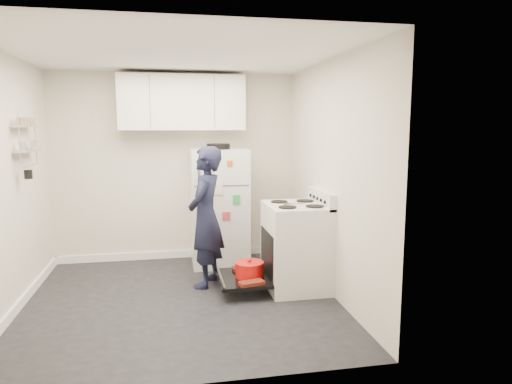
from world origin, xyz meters
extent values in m
cube|color=black|center=(0.00, 0.00, 0.00)|extent=(3.20, 3.20, 0.01)
cube|color=white|center=(0.00, 0.00, 2.50)|extent=(3.20, 3.20, 0.01)
cube|color=beige|center=(0.00, 1.60, 1.25)|extent=(3.20, 0.01, 2.50)
cube|color=beige|center=(0.00, -1.60, 1.25)|extent=(3.20, 0.01, 2.50)
cube|color=beige|center=(-1.60, 0.00, 1.25)|extent=(0.01, 3.20, 2.50)
cube|color=beige|center=(1.60, 0.00, 1.25)|extent=(0.01, 3.20, 2.50)
cube|color=white|center=(-1.59, 0.00, 0.05)|extent=(0.03, 3.20, 0.10)
cube|color=white|center=(0.00, 1.59, 0.05)|extent=(3.20, 0.03, 0.10)
cube|color=silver|center=(1.28, 0.15, 0.46)|extent=(0.65, 0.76, 0.92)
cube|color=black|center=(1.21, 0.15, 0.40)|extent=(0.53, 0.60, 0.52)
cube|color=orange|center=(1.48, 0.15, 0.40)|extent=(0.02, 0.56, 0.46)
cylinder|color=black|center=(1.26, 0.15, 0.22)|extent=(0.34, 0.34, 0.02)
cube|color=silver|center=(1.56, 0.15, 1.01)|extent=(0.08, 0.76, 0.18)
cube|color=silver|center=(1.28, 0.15, 0.94)|extent=(0.65, 0.76, 0.03)
cube|color=#B2B2B7|center=(1.23, 0.10, 0.97)|extent=(0.22, 0.03, 0.01)
cube|color=black|center=(0.68, 0.15, 0.14)|extent=(0.55, 0.70, 0.03)
cylinder|color=#B2B2B7|center=(0.43, 0.15, 0.18)|extent=(0.02, 0.66, 0.02)
cylinder|color=red|center=(0.75, 0.15, 0.23)|extent=(0.31, 0.31, 0.14)
cylinder|color=red|center=(0.75, 0.15, 0.32)|extent=(0.32, 0.32, 0.02)
sphere|color=red|center=(0.75, 0.15, 0.35)|extent=(0.04, 0.04, 0.04)
cube|color=#9D2711|center=(0.73, -0.11, 0.18)|extent=(0.28, 0.19, 0.04)
cube|color=#9D2711|center=(0.73, 0.38, 0.18)|extent=(0.26, 0.14, 0.04)
cube|color=silver|center=(0.54, 1.25, 0.75)|extent=(0.72, 0.70, 1.51)
cube|color=#4C4C4C|center=(0.54, 0.90, 1.08)|extent=(0.68, 0.01, 0.01)
cube|color=#B2B2B7|center=(0.26, 0.88, 1.20)|extent=(0.03, 0.03, 0.20)
cube|color=#B2B2B7|center=(0.26, 0.88, 0.78)|extent=(0.03, 0.03, 0.55)
cylinder|color=black|center=(0.54, 1.25, 1.54)|extent=(0.30, 0.30, 0.07)
cube|color=#C53843|center=(0.59, 0.89, 0.70)|extent=(0.10, 0.01, 0.10)
cube|color=silver|center=(0.49, 0.89, 1.05)|extent=(0.12, 0.01, 0.16)
cube|color=yellow|center=(0.39, 0.89, 1.28)|extent=(0.06, 0.01, 0.06)
cube|color=green|center=(0.72, 0.89, 0.90)|extent=(0.09, 0.01, 0.12)
cube|color=#C55117|center=(0.64, 0.89, 1.35)|extent=(0.07, 0.01, 0.07)
cube|color=silver|center=(0.10, 1.43, 2.10)|extent=(1.60, 0.33, 0.70)
cube|color=#B2B2B7|center=(-1.52, 0.50, 1.80)|extent=(0.14, 0.60, 0.02)
cube|color=#B2B2B7|center=(-1.52, 0.50, 1.55)|extent=(0.14, 0.60, 0.02)
cylinder|color=black|center=(-1.49, 0.32, 1.32)|extent=(0.08, 0.08, 0.09)
imported|color=black|center=(0.30, 0.43, 0.79)|extent=(0.58, 0.68, 1.58)
camera|label=1|loc=(-0.09, -4.61, 1.81)|focal=32.00mm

